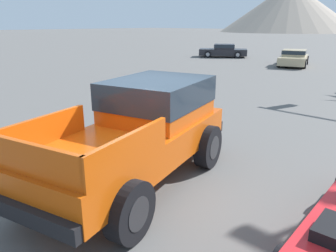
% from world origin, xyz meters
% --- Properties ---
extents(ground_plane, '(320.00, 320.00, 0.00)m').
position_xyz_m(ground_plane, '(0.00, 0.00, 0.00)').
color(ground_plane, '#5B5956').
extents(orange_pickup_truck, '(3.09, 5.36, 1.97)m').
position_xyz_m(orange_pickup_truck, '(-0.00, -0.09, 1.12)').
color(orange_pickup_truck, '#CC4C0C').
rests_on(orange_pickup_truck, ground_plane).
extents(parked_car_tan, '(3.03, 4.67, 1.18)m').
position_xyz_m(parked_car_tan, '(-5.29, 20.42, 0.61)').
color(parked_car_tan, tan).
rests_on(parked_car_tan, ground_plane).
extents(parked_car_dark, '(4.69, 3.89, 1.20)m').
position_xyz_m(parked_car_dark, '(-12.87, 22.47, 0.61)').
color(parked_car_dark, '#232328').
rests_on(parked_car_dark, ground_plane).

